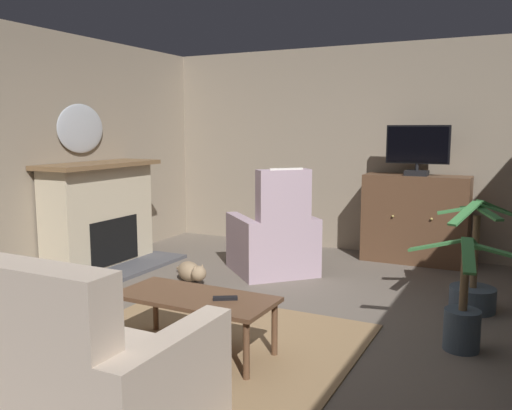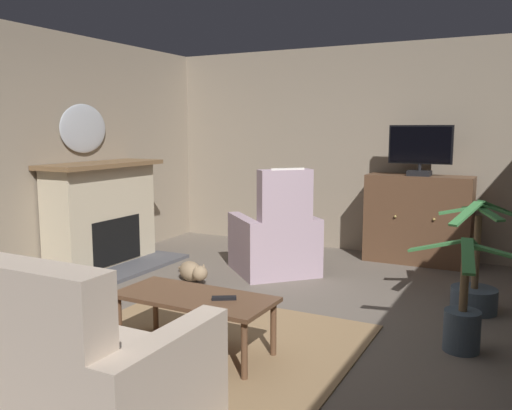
{
  "view_description": "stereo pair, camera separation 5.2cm",
  "coord_description": "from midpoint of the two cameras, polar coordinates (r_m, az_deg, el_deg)",
  "views": [
    {
      "loc": [
        1.84,
        -3.57,
        1.6
      ],
      "look_at": [
        -0.07,
        0.25,
        0.99
      ],
      "focal_mm": 37.59,
      "sensor_mm": 36.0,
      "label": 1
    },
    {
      "loc": [
        1.89,
        -3.55,
        1.6
      ],
      "look_at": [
        -0.07,
        0.25,
        0.99
      ],
      "focal_mm": 37.59,
      "sensor_mm": 36.0,
      "label": 2
    }
  ],
  "objects": [
    {
      "name": "wall_mirror_oval",
      "position": [
        6.53,
        -18.37,
        7.72
      ],
      "size": [
        0.06,
        0.71,
        0.56
      ],
      "primitive_type": "ellipsoid",
      "color": "#B2B7BF"
    },
    {
      "name": "sofa_floral",
      "position": [
        3.08,
        -21.22,
        -16.52
      ],
      "size": [
        1.55,
        0.86,
        1.01
      ],
      "color": "#C6B29E",
      "rests_on": "ground_plane"
    },
    {
      "name": "potted_plant_tall_palm_by_window",
      "position": [
        4.22,
        20.78,
        -11.22
      ],
      "size": [
        0.81,
        0.78,
        0.84
      ],
      "color": "#3D4C5B",
      "rests_on": "ground_plane"
    },
    {
      "name": "coffee_table",
      "position": [
        3.88,
        -6.84,
        -10.2
      ],
      "size": [
        1.15,
        0.53,
        0.43
      ],
      "color": "brown",
      "rests_on": "ground_plane"
    },
    {
      "name": "wall_back",
      "position": [
        7.09,
        11.35,
        5.77
      ],
      "size": [
        6.13,
        0.1,
        2.65
      ],
      "primitive_type": "cube",
      "color": "gray",
      "rests_on": "ground_plane"
    },
    {
      "name": "cat",
      "position": [
        5.7,
        -7.19,
        -7.06
      ],
      "size": [
        0.59,
        0.44,
        0.23
      ],
      "color": "#937A5B",
      "rests_on": "ground_plane"
    },
    {
      "name": "tv_cabinet",
      "position": [
        6.67,
        16.38,
        -1.63
      ],
      "size": [
        1.21,
        0.46,
        1.05
      ],
      "color": "#402A1C",
      "rests_on": "ground_plane"
    },
    {
      "name": "television",
      "position": [
        6.53,
        16.6,
        5.76
      ],
      "size": [
        0.72,
        0.2,
        0.59
      ],
      "color": "black",
      "rests_on": "tv_cabinet"
    },
    {
      "name": "rug_central",
      "position": [
        4.03,
        -6.5,
        -15.18
      ],
      "size": [
        2.15,
        2.19,
        0.01
      ],
      "primitive_type": "cube",
      "color": "#8E704C",
      "rests_on": "ground_plane"
    },
    {
      "name": "tv_remote",
      "position": [
        3.76,
        -3.69,
        -9.86
      ],
      "size": [
        0.17,
        0.13,
        0.02
      ],
      "primitive_type": "cube",
      "rotation": [
        0.0,
        0.0,
        0.54
      ],
      "color": "black",
      "rests_on": "coffee_table"
    },
    {
      "name": "fireplace",
      "position": [
        6.44,
        -16.41,
        -1.28
      ],
      "size": [
        0.91,
        1.58,
        1.22
      ],
      "color": "#4C4C51",
      "rests_on": "ground_plane"
    },
    {
      "name": "ground_plane",
      "position": [
        4.34,
        -1.02,
        -13.78
      ],
      "size": [
        6.13,
        7.04,
        0.04
      ],
      "primitive_type": "cube",
      "color": "#665B51"
    },
    {
      "name": "potted_plant_on_hearth_side",
      "position": [
        5.13,
        21.84,
        -8.15
      ],
      "size": [
        0.72,
        0.84,
        0.99
      ],
      "color": "#3D4C5B",
      "rests_on": "ground_plane"
    },
    {
      "name": "armchair_angled_to_table",
      "position": [
        5.94,
        1.67,
        -3.88
      ],
      "size": [
        1.18,
        1.18,
        1.2
      ],
      "color": "#AD93A3",
      "rests_on": "ground_plane"
    }
  ]
}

